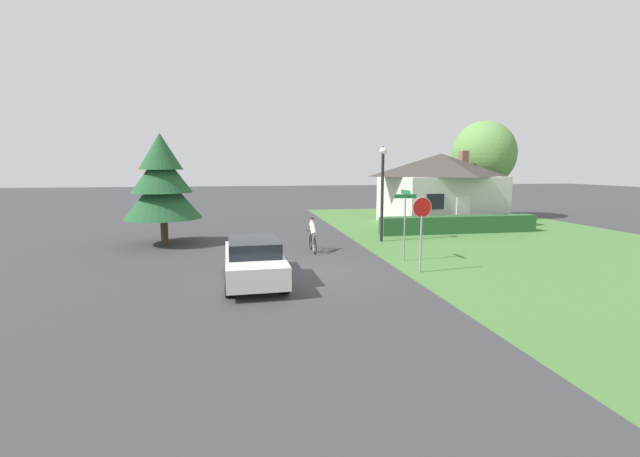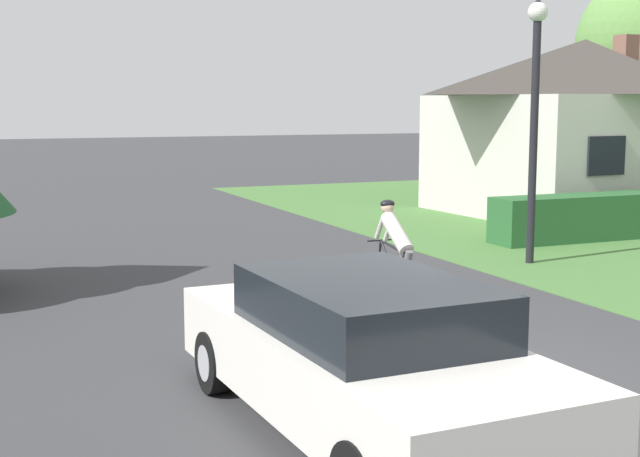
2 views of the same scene
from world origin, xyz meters
The scene contains 11 objects.
ground_plane centered at (0.00, 0.00, 0.00)m, with size 140.00×140.00×0.00m, color #38383A.
grass_verge_right centered at (11.22, 4.00, 0.01)m, with size 16.00×36.00×0.01m, color #477538.
cottage_house centered at (10.44, 11.61, 2.36)m, with size 7.52×6.47×4.79m.
hedge_row centered at (9.68, 7.54, 0.49)m, with size 9.16×0.90×0.97m, color #285B2D.
sedan_left_lane centered at (-2.00, -0.79, 0.70)m, with size 2.00×4.79×1.41m.
cyclist centered at (0.69, 3.69, 0.73)m, with size 0.44×1.77×1.52m.
stop_sign centered at (3.83, -0.68, 1.90)m, with size 0.72×0.07×2.68m.
street_lamp centered at (4.50, 5.67, 3.00)m, with size 0.35×0.35×4.74m.
street_name_sign centered at (3.95, 1.18, 1.94)m, with size 0.90×0.90×2.82m.
conifer_tall_near centered at (-6.08, 6.84, 2.99)m, with size 3.62×3.62×5.30m.
deciduous_tree_right centered at (14.95, 14.12, 4.63)m, with size 4.49×4.49×7.00m.
Camera 1 is at (-2.31, -14.62, 3.72)m, focal length 24.00 mm.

